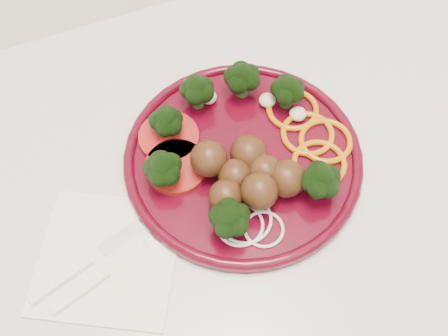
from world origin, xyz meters
name	(u,v)px	position (x,y,z in m)	size (l,w,h in m)	color
counter	(164,307)	(0.00, 1.70, 0.45)	(2.40, 0.60, 0.90)	silver
plate	(242,155)	(0.14, 1.69, 0.92)	(0.30, 0.30, 0.06)	#3E0310
napkin	(108,258)	(-0.05, 1.63, 0.90)	(0.16, 0.16, 0.00)	white
knife	(86,261)	(-0.07, 1.64, 0.91)	(0.19, 0.07, 0.01)	silver
fork	(96,280)	(-0.07, 1.61, 0.91)	(0.17, 0.06, 0.01)	white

